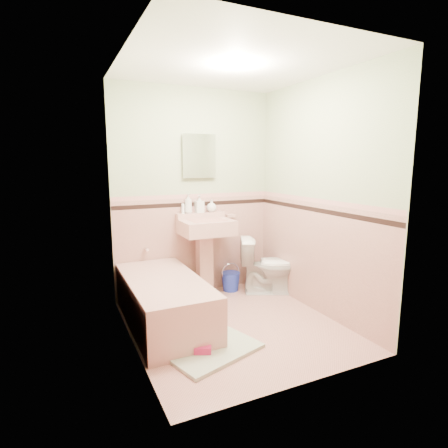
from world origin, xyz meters
name	(u,v)px	position (x,y,z in m)	size (l,w,h in m)	color
floor	(234,325)	(0.00, 0.00, 0.00)	(2.20, 2.20, 0.00)	tan
ceiling	(236,63)	(0.00, 0.00, 2.50)	(2.20, 2.20, 0.00)	white
wall_back	(195,193)	(0.00, 1.10, 1.25)	(2.50, 2.50, 0.00)	beige
wall_front	(308,218)	(0.00, -1.10, 1.25)	(2.50, 2.50, 0.00)	beige
wall_left	(129,208)	(-1.00, 0.00, 1.25)	(2.50, 2.50, 0.00)	beige
wall_right	(318,198)	(1.00, 0.00, 1.25)	(2.50, 2.50, 0.00)	beige
wainscot_back	(196,245)	(0.00, 1.09, 0.60)	(2.00, 2.00, 0.00)	tan
wainscot_front	(303,307)	(0.00, -1.09, 0.60)	(2.00, 2.00, 0.00)	tan
wainscot_left	(133,282)	(-0.99, 0.00, 0.60)	(2.20, 2.20, 0.00)	tan
wainscot_right	(315,257)	(0.99, 0.00, 0.60)	(2.20, 2.20, 0.00)	tan
accent_back	(195,204)	(0.00, 1.08, 1.12)	(2.00, 2.00, 0.00)	black
accent_front	(305,236)	(0.00, -1.08, 1.12)	(2.00, 2.00, 0.00)	black
accent_left	(132,223)	(-0.98, 0.00, 1.12)	(2.20, 2.20, 0.00)	black
accent_right	(317,210)	(0.98, 0.00, 1.12)	(2.20, 2.20, 0.00)	black
cap_back	(195,196)	(0.00, 1.08, 1.22)	(2.00, 2.00, 0.00)	tan
cap_front	(306,222)	(0.00, -1.08, 1.22)	(2.00, 2.00, 0.00)	tan
cap_left	(131,211)	(-0.98, 0.00, 1.22)	(2.20, 2.20, 0.00)	tan
cap_right	(317,201)	(0.98, 0.00, 1.22)	(2.20, 2.20, 0.00)	tan
bathtub	(164,303)	(-0.63, 0.33, 0.23)	(0.70, 1.50, 0.45)	tan
tub_faucet	(146,249)	(-0.63, 1.05, 0.63)	(0.04, 0.04, 0.12)	silver
sink	(206,259)	(0.05, 0.86, 0.48)	(0.61, 0.50, 0.95)	tan
sink_faucet	(202,218)	(0.05, 1.00, 0.95)	(0.02, 0.02, 0.10)	silver
medicine_cabinet	(199,156)	(0.05, 1.07, 1.70)	(0.39, 0.04, 0.49)	white
soap_dish	(230,216)	(0.47, 1.06, 0.95)	(0.11, 0.07, 0.04)	tan
soap_bottle_left	(188,204)	(-0.10, 1.04, 1.14)	(0.09, 0.09, 0.23)	#B2B2B2
soap_bottle_mid	(199,204)	(0.04, 1.04, 1.12)	(0.10, 0.10, 0.21)	#B2B2B2
soap_bottle_right	(212,206)	(0.20, 1.04, 1.10)	(0.12, 0.12, 0.15)	#B2B2B2
tube	(183,209)	(-0.17, 1.04, 1.08)	(0.04, 0.04, 0.12)	white
toilet	(268,265)	(0.81, 0.67, 0.35)	(0.39, 0.69, 0.70)	white
bucket	(231,281)	(0.41, 0.93, 0.12)	(0.24, 0.24, 0.24)	#1E32B0
bath_mat	(213,350)	(-0.40, -0.38, 0.02)	(0.78, 0.52, 0.03)	#97AA8E
shoe	(203,350)	(-0.52, -0.43, 0.06)	(0.14, 0.07, 0.06)	#BF1E59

